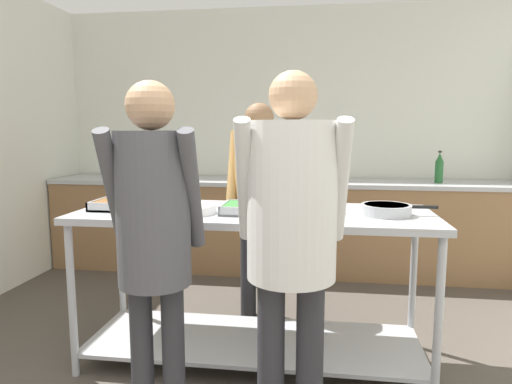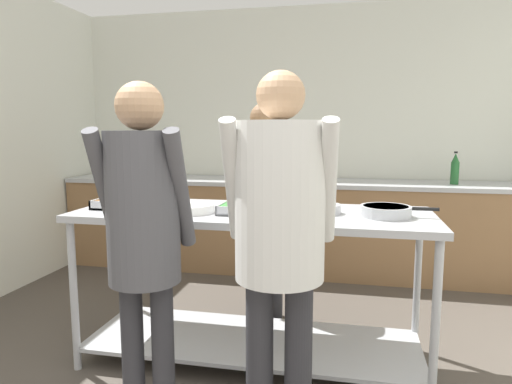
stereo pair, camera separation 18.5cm
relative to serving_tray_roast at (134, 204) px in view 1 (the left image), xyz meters
The scene contains 12 objects.
wall_rear 2.38m from the serving_tray_roast, 71.27° to the left, with size 4.79×0.06×2.65m.
back_counter 2.06m from the serving_tray_roast, 67.89° to the left, with size 4.63×0.65×0.91m.
serving_counter 0.81m from the serving_tray_roast, ahead, with size 2.08×0.75×0.93m.
serving_tray_roast is the anchor object (origin of this frame).
plate_stack 0.41m from the serving_tray_roast, 15.71° to the right, with size 0.27×0.27×0.05m.
serving_tray_vegetables 0.80m from the serving_tray_roast, ahead, with size 0.45×0.28×0.05m.
broccoli_bowl 1.16m from the serving_tray_roast, ahead, with size 0.19×0.19×0.09m.
sauce_pan 1.50m from the serving_tray_roast, ahead, with size 0.42×0.28×0.06m.
guest_serving_left 0.86m from the serving_tray_roast, 61.32° to the right, with size 0.44×0.35×1.62m.
guest_serving_right 1.20m from the serving_tray_roast, 32.87° to the right, with size 0.51×0.39×1.66m.
cook_behind_counter 0.95m from the serving_tray_roast, 44.22° to the left, with size 0.47×0.37×1.60m.
water_bottle 2.89m from the serving_tray_roast, 39.46° to the left, with size 0.07×0.07×0.30m.
Camera 1 is at (0.37, -0.92, 1.41)m, focal length 32.00 mm.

